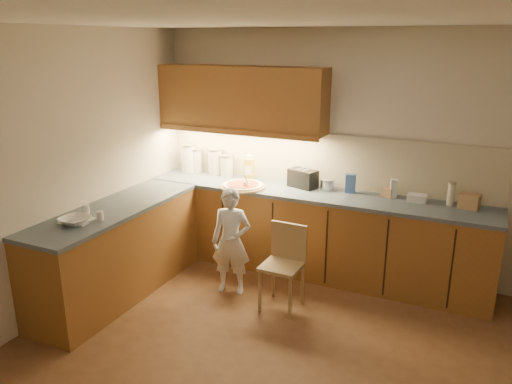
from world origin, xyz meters
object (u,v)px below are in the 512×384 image
(wooden_chair, at_px, (284,260))
(toaster, at_px, (303,178))
(child, at_px, (231,241))
(pizza_on_board, at_px, (243,186))
(oil_jug, at_px, (249,169))

(wooden_chair, bearing_deg, toaster, 101.74)
(wooden_chair, bearing_deg, child, 179.67)
(pizza_on_board, relative_size, oil_jug, 1.69)
(wooden_chair, height_order, oil_jug, oil_jug)
(child, relative_size, toaster, 3.14)
(pizza_on_board, height_order, wooden_chair, pizza_on_board)
(pizza_on_board, distance_m, toaster, 0.66)
(pizza_on_board, distance_m, oil_jug, 0.33)
(toaster, bearing_deg, pizza_on_board, -134.86)
(toaster, bearing_deg, oil_jug, -162.55)
(child, xyz_separation_m, oil_jug, (-0.24, 0.91, 0.51))
(oil_jug, relative_size, toaster, 0.85)
(child, distance_m, oil_jug, 1.07)
(pizza_on_board, distance_m, child, 0.75)
(wooden_chair, relative_size, toaster, 2.32)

